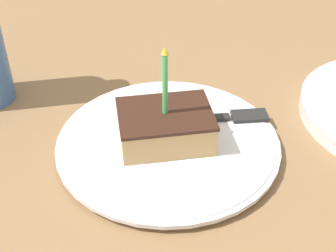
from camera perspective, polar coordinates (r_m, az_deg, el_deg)
name	(u,v)px	position (r m, az deg, el deg)	size (l,w,h in m)	color
ground_plane	(185,154)	(0.58, 2.06, -3.43)	(2.40, 2.40, 0.04)	olive
plate	(168,143)	(0.55, 0.00, -2.09)	(0.26, 0.26, 0.01)	silver
cake_slice	(165,126)	(0.54, -0.34, 0.05)	(0.08, 0.11, 0.12)	tan
fork	(212,118)	(0.58, 5.44, 0.98)	(0.03, 0.17, 0.00)	#262626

